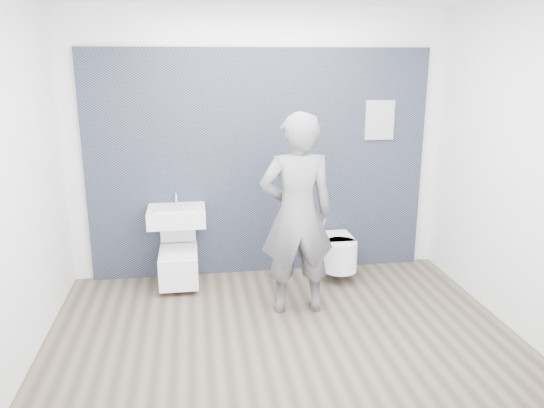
{
  "coord_description": "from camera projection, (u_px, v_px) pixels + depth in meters",
  "views": [
    {
      "loc": [
        -0.69,
        -4.03,
        2.28
      ],
      "look_at": [
        0.0,
        0.6,
        1.0
      ],
      "focal_mm": 35.0,
      "sensor_mm": 36.0,
      "label": 1
    }
  ],
  "objects": [
    {
      "name": "ground",
      "position": [
        282.0,
        335.0,
        4.54
      ],
      "size": [
        4.0,
        4.0,
        0.0
      ],
      "primitive_type": "plane",
      "color": "brown",
      "rests_on": "ground"
    },
    {
      "name": "toilet_rounded",
      "position": [
        337.0,
        252.0,
        5.67
      ],
      "size": [
        0.35,
        0.6,
        0.33
      ],
      "color": "white",
      "rests_on": "ground"
    },
    {
      "name": "tile_wall",
      "position": [
        261.0,
        270.0,
        5.95
      ],
      "size": [
        3.6,
        0.06,
        2.4
      ],
      "primitive_type": "cube",
      "color": "black",
      "rests_on": "ground"
    },
    {
      "name": "visitor",
      "position": [
        297.0,
        215.0,
        4.77
      ],
      "size": [
        0.68,
        0.44,
        1.86
      ],
      "primitive_type": "imported",
      "rotation": [
        0.0,
        0.0,
        3.14
      ],
      "color": "slate",
      "rests_on": "ground"
    },
    {
      "name": "toilet_square",
      "position": [
        179.0,
        264.0,
        5.46
      ],
      "size": [
        0.39,
        0.56,
        0.76
      ],
      "color": "white",
      "rests_on": "ground"
    },
    {
      "name": "info_placard",
      "position": [
        372.0,
        265.0,
        6.09
      ],
      "size": [
        0.31,
        0.03,
        0.42
      ],
      "primitive_type": "cube",
      "color": "white",
      "rests_on": "ground"
    },
    {
      "name": "washbasin",
      "position": [
        177.0,
        215.0,
        5.39
      ],
      "size": [
        0.58,
        0.43,
        0.43
      ],
      "color": "white",
      "rests_on": "ground"
    },
    {
      "name": "room_shell",
      "position": [
        284.0,
        132.0,
        4.08
      ],
      "size": [
        4.0,
        4.0,
        4.0
      ],
      "color": "white",
      "rests_on": "ground"
    }
  ]
}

